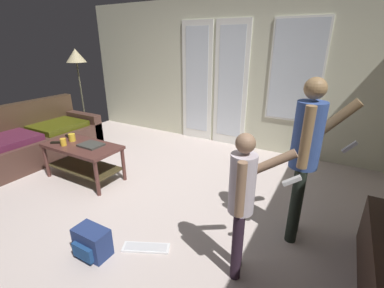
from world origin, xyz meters
TOP-DOWN VIEW (x-y plane):
  - ground_plane at (0.00, 0.00)m, footprint 5.90×4.77m
  - wall_back_with_doors at (0.04, 2.35)m, footprint 5.90×0.09m
  - leather_couch at (-2.32, 0.10)m, footprint 0.92×2.02m
  - coffee_table at (-1.01, 0.03)m, footprint 1.09×0.53m
  - person_adult at (1.77, 0.23)m, footprint 0.52×0.44m
  - person_child at (1.44, -0.46)m, footprint 0.48×0.41m
  - floor_lamp at (-2.63, 1.40)m, footprint 0.37×0.37m
  - backpack at (0.23, -0.93)m, footprint 0.32×0.23m
  - loose_keyboard at (0.61, -0.64)m, footprint 0.45×0.31m
  - laptop_closed at (-0.87, 0.07)m, footprint 0.31×0.24m
  - cup_near_edge at (-1.20, -0.10)m, footprint 0.07×0.07m
  - cup_by_laptop at (-1.25, 0.07)m, footprint 0.09×0.09m
  - tv_remote_black at (-1.36, -0.09)m, footprint 0.17×0.14m
  - dvd_remote_slim at (-1.43, 0.15)m, footprint 0.18×0.10m

SIDE VIEW (x-z plane):
  - ground_plane at x=0.00m, z-range -0.02..0.00m
  - loose_keyboard at x=0.61m, z-range 0.00..0.02m
  - backpack at x=0.23m, z-range 0.00..0.27m
  - leather_couch at x=-2.32m, z-range -0.15..0.73m
  - coffee_table at x=-1.01m, z-range 0.12..0.62m
  - tv_remote_black at x=-1.36m, z-range 0.51..0.53m
  - dvd_remote_slim at x=-1.43m, z-range 0.51..0.53m
  - laptop_closed at x=-0.87m, z-range 0.51..0.53m
  - cup_near_edge at x=-1.20m, z-range 0.51..0.61m
  - cup_by_laptop at x=-1.25m, z-range 0.51..0.61m
  - person_child at x=1.44m, z-range 0.12..1.36m
  - person_adult at x=1.77m, z-range 0.15..1.71m
  - wall_back_with_doors at x=0.04m, z-range -0.02..2.54m
  - floor_lamp at x=-2.63m, z-range 0.64..2.33m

